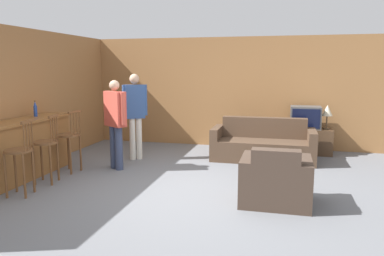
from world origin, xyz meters
name	(u,v)px	position (x,y,z in m)	size (l,w,h in m)	color
ground_plane	(185,191)	(0.00, 0.00, 0.00)	(24.00, 24.00, 0.00)	slate
wall_back	(223,92)	(0.00, 3.56, 1.30)	(9.40, 0.08, 2.60)	#9E6B3D
wall_left	(48,97)	(-3.21, 1.28, 1.30)	(0.08, 8.56, 2.60)	#9E6B3D
bar_counter	(17,151)	(-2.87, -0.15, 0.51)	(0.55, 2.46, 1.01)	brown
bar_chair_near	(19,156)	(-2.32, -0.78, 0.60)	(0.47, 0.47, 1.13)	brown
bar_chair_mid	(46,147)	(-2.32, -0.14, 0.60)	(0.46, 0.46, 1.13)	brown
bar_chair_far	(69,140)	(-2.32, 0.54, 0.60)	(0.45, 0.45, 1.13)	brown
couch_far	(263,145)	(1.04, 2.32, 0.30)	(2.07, 0.87, 0.85)	#4C3828
armchair_near	(275,182)	(1.36, -0.23, 0.31)	(0.95, 0.82, 0.83)	#423328
coffee_table	(268,158)	(1.20, 1.12, 0.33)	(0.56, 1.00, 0.38)	brown
tv_unit	(304,141)	(1.90, 3.14, 0.28)	(1.16, 0.53, 0.56)	#513823
tv	(305,117)	(1.90, 3.14, 0.81)	(0.65, 0.48, 0.49)	#4C4C4C
bottle	(35,109)	(-2.91, 0.44, 1.14)	(0.06, 0.06, 0.29)	#234293
book_on_table	(269,155)	(1.20, 1.04, 0.40)	(0.24, 0.21, 0.03)	#B7AD99
table_lamp	(327,111)	(2.35, 3.14, 0.95)	(0.22, 0.22, 0.53)	brown
person_by_window	(135,111)	(-1.52, 1.71, 1.01)	(0.44, 0.33, 1.76)	silver
person_by_counter	(115,120)	(-1.58, 0.93, 0.93)	(0.54, 0.42, 1.66)	#384260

